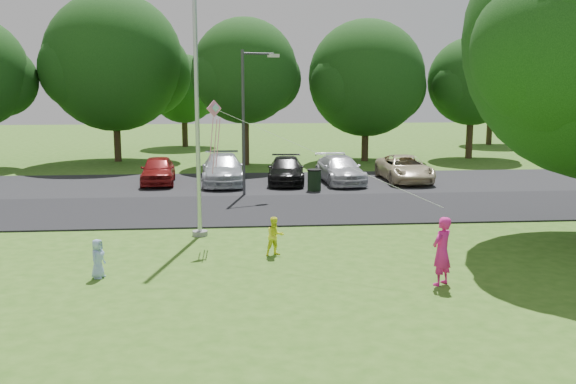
{
  "coord_description": "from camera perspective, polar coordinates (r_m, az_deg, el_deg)",
  "views": [
    {
      "loc": [
        -2.4,
        -15.87,
        5.1
      ],
      "look_at": [
        -0.66,
        4.0,
        1.6
      ],
      "focal_mm": 40.0,
      "sensor_mm": 36.0,
      "label": 1
    }
  ],
  "objects": [
    {
      "name": "parked_cars",
      "position": [
        31.71,
        0.15,
        2.03
      ],
      "size": [
        14.25,
        5.05,
        1.43
      ],
      "color": "maroon",
      "rests_on": "ground"
    },
    {
      "name": "kite",
      "position": [
        19.79,
        -5.95,
        5.87
      ],
      "size": [
        5.95,
        5.03,
        2.51
      ],
      "rotation": [
        0.0,
        0.0,
        0.57
      ],
      "color": "pink",
      "rests_on": "ground"
    },
    {
      "name": "tree_row",
      "position": [
        40.3,
        0.68,
        10.82
      ],
      "size": [
        64.35,
        11.94,
        10.88
      ],
      "color": "#332316",
      "rests_on": "ground"
    },
    {
      "name": "flagpole",
      "position": [
        20.92,
        -8.09,
        7.3
      ],
      "size": [
        0.5,
        0.5,
        10.0
      ],
      "color": "#B7BABF",
      "rests_on": "ground"
    },
    {
      "name": "trash_can",
      "position": [
        29.47,
        2.35,
        1.02
      ],
      "size": [
        0.66,
        0.66,
        1.05
      ],
      "rotation": [
        0.0,
        0.0,
        -0.0
      ],
      "color": "black",
      "rests_on": "ground"
    },
    {
      "name": "street_lamp",
      "position": [
        28.22,
        -3.53,
        7.36
      ],
      "size": [
        1.7,
        0.85,
        6.37
      ],
      "rotation": [
        0.0,
        0.0,
        0.4
      ],
      "color": "#3F3F44",
      "rests_on": "ground"
    },
    {
      "name": "ground",
      "position": [
        16.84,
        3.44,
        -7.7
      ],
      "size": [
        120.0,
        120.0,
        0.0
      ],
      "primitive_type": "plane",
      "color": "#36651A",
      "rests_on": "ground"
    },
    {
      "name": "woman",
      "position": [
        16.54,
        13.51,
        -5.13
      ],
      "size": [
        0.76,
        0.73,
        1.75
      ],
      "primitive_type": "imported",
      "rotation": [
        0.0,
        0.0,
        3.82
      ],
      "color": "#E31E88",
      "rests_on": "ground"
    },
    {
      "name": "child_blue",
      "position": [
        17.44,
        -16.55,
        -5.69
      ],
      "size": [
        0.47,
        0.58,
        1.04
      ],
      "primitive_type": "imported",
      "rotation": [
        0.0,
        0.0,
        1.27
      ],
      "color": "#9DB5F0",
      "rests_on": "ground"
    },
    {
      "name": "child_yellow",
      "position": [
        18.82,
        -1.17,
        -3.95
      ],
      "size": [
        0.68,
        0.6,
        1.15
      ],
      "primitive_type": "imported",
      "rotation": [
        0.0,
        0.0,
        0.35
      ],
      "color": "#F9FF28",
      "rests_on": "ground"
    },
    {
      "name": "park_road",
      "position": [
        25.49,
        0.49,
        -1.52
      ],
      "size": [
        60.0,
        6.0,
        0.06
      ],
      "primitive_type": "cube",
      "color": "black",
      "rests_on": "ground"
    },
    {
      "name": "horizon_trees",
      "position": [
        50.17,
        2.42,
        9.04
      ],
      "size": [
        77.46,
        7.2,
        7.02
      ],
      "color": "#332316",
      "rests_on": "ground"
    },
    {
      "name": "parking_strip",
      "position": [
        31.86,
        -0.63,
        0.8
      ],
      "size": [
        42.0,
        7.0,
        0.06
      ],
      "primitive_type": "cube",
      "color": "black",
      "rests_on": "ground"
    }
  ]
}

